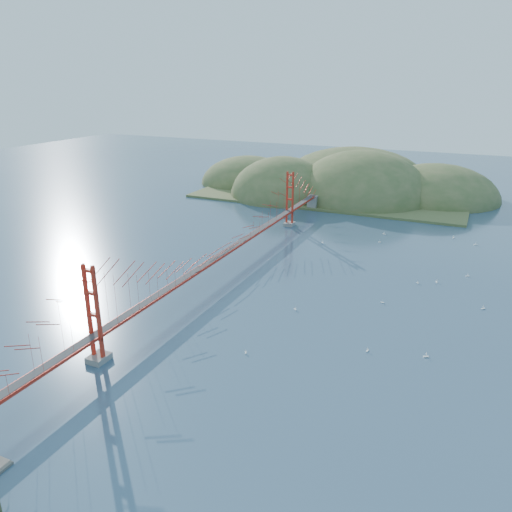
% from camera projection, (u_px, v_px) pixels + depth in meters
% --- Properties ---
extents(ground, '(320.00, 320.00, 0.00)m').
position_uv_depth(ground, '(224.00, 272.00, 82.16)').
color(ground, '#334C66').
rests_on(ground, ground).
extents(bridge, '(2.20, 94.40, 12.00)m').
position_uv_depth(bridge, '(223.00, 231.00, 79.94)').
color(bridge, gray).
rests_on(bridge, ground).
extents(far_headlands, '(84.00, 58.00, 25.00)m').
position_uv_depth(far_headlands, '(346.00, 191.00, 139.90)').
color(far_headlands, olive).
rests_on(far_headlands, ground).
extents(sailboat_10, '(0.49, 0.49, 0.55)m').
position_uv_depth(sailboat_10, '(246.00, 352.00, 58.04)').
color(sailboat_10, white).
rests_on(sailboat_10, ground).
extents(sailboat_7, '(0.57, 0.47, 0.66)m').
position_uv_depth(sailboat_7, '(380.00, 242.00, 96.78)').
color(sailboat_7, white).
rests_on(sailboat_7, ground).
extents(sailboat_2, '(0.52, 0.43, 0.61)m').
position_uv_depth(sailboat_2, '(382.00, 302.00, 70.90)').
color(sailboat_2, white).
rests_on(sailboat_2, ground).
extents(sailboat_14, '(0.48, 0.54, 0.62)m').
position_uv_depth(sailboat_14, '(367.00, 350.00, 58.41)').
color(sailboat_14, white).
rests_on(sailboat_14, ground).
extents(sailboat_4, '(0.68, 0.68, 0.71)m').
position_uv_depth(sailboat_4, '(483.00, 308.00, 69.02)').
color(sailboat_4, white).
rests_on(sailboat_4, ground).
extents(sailboat_5, '(0.57, 0.59, 0.67)m').
position_uv_depth(sailboat_5, '(437.00, 282.00, 77.96)').
color(sailboat_5, white).
rests_on(sailboat_5, ground).
extents(sailboat_12, '(0.62, 0.62, 0.70)m').
position_uv_depth(sailboat_12, '(384.00, 234.00, 101.79)').
color(sailboat_12, white).
rests_on(sailboat_12, ground).
extents(sailboat_6, '(0.59, 0.59, 0.61)m').
position_uv_depth(sailboat_6, '(295.00, 309.00, 68.83)').
color(sailboat_6, white).
rests_on(sailboat_6, ground).
extents(sailboat_1, '(0.57, 0.57, 0.60)m').
position_uv_depth(sailboat_1, '(418.00, 283.00, 77.61)').
color(sailboat_1, white).
rests_on(sailboat_1, ground).
extents(sailboat_17, '(0.64, 0.58, 0.72)m').
position_uv_depth(sailboat_17, '(476.00, 244.00, 95.14)').
color(sailboat_17, white).
rests_on(sailboat_17, ground).
extents(sailboat_13, '(0.66, 0.66, 0.73)m').
position_uv_depth(sailboat_13, '(426.00, 356.00, 57.18)').
color(sailboat_13, white).
rests_on(sailboat_13, ground).
extents(sailboat_15, '(0.56, 0.64, 0.73)m').
position_uv_depth(sailboat_15, '(453.00, 237.00, 99.29)').
color(sailboat_15, white).
rests_on(sailboat_15, ground).
extents(sailboat_16, '(0.71, 0.71, 0.75)m').
position_uv_depth(sailboat_16, '(323.00, 242.00, 96.32)').
color(sailboat_16, white).
rests_on(sailboat_16, ground).
extents(sailboat_8, '(0.55, 0.50, 0.63)m').
position_uv_depth(sailboat_8, '(468.00, 276.00, 80.26)').
color(sailboat_8, white).
rests_on(sailboat_8, ground).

